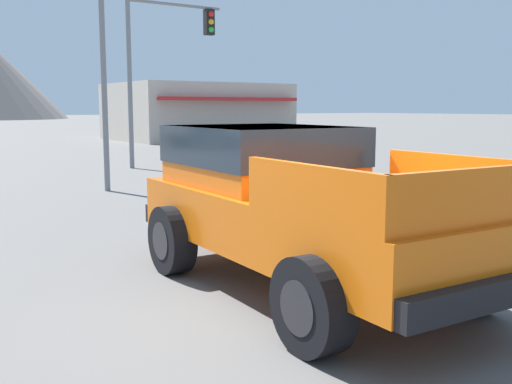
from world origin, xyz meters
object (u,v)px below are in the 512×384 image
parked_car_blue (166,132)px  traffic_light_main (165,49)px  orange_pickup_truck (289,196)px  red_convertible_car (499,214)px  street_lamp_post (101,3)px

parked_car_blue → traffic_light_main: bearing=-24.7°
orange_pickup_truck → red_convertible_car: 4.26m
orange_pickup_truck → traffic_light_main: size_ratio=0.87×
red_convertible_car → traffic_light_main: traffic_light_main is taller
red_convertible_car → traffic_light_main: size_ratio=0.72×
orange_pickup_truck → traffic_light_main: (5.11, 13.88, 3.03)m
traffic_light_main → street_lamp_post: bearing=-129.2°
street_lamp_post → red_convertible_car: bearing=-70.4°
traffic_light_main → orange_pickup_truck: bearing=-110.2°
parked_car_blue → street_lamp_post: size_ratio=0.55×
street_lamp_post → orange_pickup_truck: bearing=-96.8°
traffic_light_main → street_lamp_post: 6.45m
traffic_light_main → street_lamp_post: street_lamp_post is taller
parked_car_blue → traffic_light_main: traffic_light_main is taller
traffic_light_main → street_lamp_post: size_ratio=0.78×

